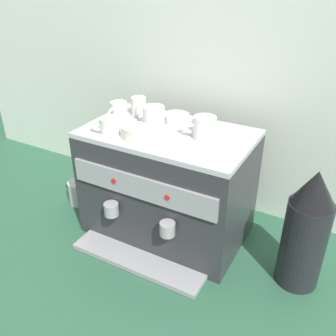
{
  "coord_description": "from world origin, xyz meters",
  "views": [
    {
      "loc": [
        0.62,
        -1.13,
        1.02
      ],
      "look_at": [
        0.0,
        0.0,
        0.3
      ],
      "focal_mm": 39.6,
      "sensor_mm": 36.0,
      "label": 1
    }
  ],
  "objects_px": {
    "ceramic_bowl_1": "(176,118)",
    "milk_pitcher": "(80,192)",
    "ceramic_cup_2": "(139,107)",
    "ceramic_bowl_0": "(134,132)",
    "ceramic_cup_1": "(153,116)",
    "ceramic_cup_4": "(118,111)",
    "coffee_grinder": "(306,231)",
    "espresso_machine": "(167,184)",
    "ceramic_cup_0": "(109,126)",
    "ceramic_cup_3": "(203,127)"
  },
  "relations": [
    {
      "from": "ceramic_cup_3",
      "to": "coffee_grinder",
      "type": "bearing_deg",
      "value": -6.41
    },
    {
      "from": "ceramic_cup_2",
      "to": "ceramic_cup_4",
      "type": "bearing_deg",
      "value": -114.82
    },
    {
      "from": "ceramic_cup_1",
      "to": "ceramic_bowl_0",
      "type": "xyz_separation_m",
      "value": [
        -0.0,
        -0.13,
        -0.02
      ]
    },
    {
      "from": "espresso_machine",
      "to": "ceramic_cup_2",
      "type": "bearing_deg",
      "value": 153.46
    },
    {
      "from": "ceramic_cup_1",
      "to": "ceramic_bowl_1",
      "type": "xyz_separation_m",
      "value": [
        0.05,
        0.09,
        -0.03
      ]
    },
    {
      "from": "ceramic_cup_3",
      "to": "ceramic_cup_4",
      "type": "height_order",
      "value": "ceramic_cup_3"
    },
    {
      "from": "ceramic_cup_1",
      "to": "ceramic_bowl_1",
      "type": "height_order",
      "value": "ceramic_cup_1"
    },
    {
      "from": "ceramic_cup_2",
      "to": "ceramic_bowl_0",
      "type": "distance_m",
      "value": 0.23
    },
    {
      "from": "espresso_machine",
      "to": "ceramic_cup_3",
      "type": "distance_m",
      "value": 0.31
    },
    {
      "from": "espresso_machine",
      "to": "ceramic_cup_1",
      "type": "height_order",
      "value": "ceramic_cup_1"
    },
    {
      "from": "espresso_machine",
      "to": "ceramic_bowl_0",
      "type": "xyz_separation_m",
      "value": [
        -0.08,
        -0.1,
        0.25
      ]
    },
    {
      "from": "ceramic_cup_0",
      "to": "ceramic_cup_1",
      "type": "bearing_deg",
      "value": 52.07
    },
    {
      "from": "ceramic_cup_0",
      "to": "ceramic_bowl_0",
      "type": "xyz_separation_m",
      "value": [
        0.1,
        0.01,
        -0.01
      ]
    },
    {
      "from": "ceramic_cup_2",
      "to": "ceramic_cup_0",
      "type": "bearing_deg",
      "value": -88.7
    },
    {
      "from": "ceramic_bowl_0",
      "to": "ceramic_cup_3",
      "type": "bearing_deg",
      "value": 28.47
    },
    {
      "from": "ceramic_bowl_1",
      "to": "espresso_machine",
      "type": "bearing_deg",
      "value": -79.16
    },
    {
      "from": "ceramic_cup_3",
      "to": "ceramic_bowl_1",
      "type": "bearing_deg",
      "value": 149.24
    },
    {
      "from": "milk_pitcher",
      "to": "ceramic_bowl_0",
      "type": "bearing_deg",
      "value": -11.65
    },
    {
      "from": "ceramic_cup_0",
      "to": "ceramic_cup_1",
      "type": "distance_m",
      "value": 0.18
    },
    {
      "from": "ceramic_cup_0",
      "to": "milk_pitcher",
      "type": "xyz_separation_m",
      "value": [
        -0.28,
        0.09,
        -0.43
      ]
    },
    {
      "from": "ceramic_bowl_1",
      "to": "coffee_grinder",
      "type": "distance_m",
      "value": 0.64
    },
    {
      "from": "ceramic_bowl_1",
      "to": "coffee_grinder",
      "type": "bearing_deg",
      "value": -13.86
    },
    {
      "from": "ceramic_bowl_0",
      "to": "milk_pitcher",
      "type": "height_order",
      "value": "ceramic_bowl_0"
    },
    {
      "from": "ceramic_cup_1",
      "to": "ceramic_cup_3",
      "type": "relative_size",
      "value": 0.89
    },
    {
      "from": "ceramic_cup_0",
      "to": "ceramic_cup_3",
      "type": "relative_size",
      "value": 0.83
    },
    {
      "from": "ceramic_cup_4",
      "to": "milk_pitcher",
      "type": "relative_size",
      "value": 0.93
    },
    {
      "from": "ceramic_bowl_1",
      "to": "milk_pitcher",
      "type": "relative_size",
      "value": 0.91
    },
    {
      "from": "ceramic_cup_4",
      "to": "milk_pitcher",
      "type": "height_order",
      "value": "ceramic_cup_4"
    },
    {
      "from": "ceramic_cup_2",
      "to": "milk_pitcher",
      "type": "distance_m",
      "value": 0.53
    },
    {
      "from": "ceramic_cup_4",
      "to": "ceramic_bowl_1",
      "type": "xyz_separation_m",
      "value": [
        0.21,
        0.1,
        -0.02
      ]
    },
    {
      "from": "ceramic_cup_1",
      "to": "coffee_grinder",
      "type": "height_order",
      "value": "ceramic_cup_1"
    },
    {
      "from": "espresso_machine",
      "to": "coffee_grinder",
      "type": "height_order",
      "value": "espresso_machine"
    },
    {
      "from": "ceramic_cup_0",
      "to": "milk_pitcher",
      "type": "distance_m",
      "value": 0.53
    },
    {
      "from": "ceramic_bowl_1",
      "to": "ceramic_cup_0",
      "type": "bearing_deg",
      "value": -125.7
    },
    {
      "from": "ceramic_bowl_1",
      "to": "milk_pitcher",
      "type": "height_order",
      "value": "ceramic_bowl_1"
    },
    {
      "from": "ceramic_bowl_0",
      "to": "milk_pitcher",
      "type": "bearing_deg",
      "value": 168.35
    },
    {
      "from": "ceramic_cup_4",
      "to": "ceramic_cup_2",
      "type": "bearing_deg",
      "value": 65.18
    },
    {
      "from": "espresso_machine",
      "to": "ceramic_cup_0",
      "type": "distance_m",
      "value": 0.34
    },
    {
      "from": "ceramic_bowl_1",
      "to": "milk_pitcher",
      "type": "xyz_separation_m",
      "value": [
        -0.45,
        -0.13,
        -0.42
      ]
    },
    {
      "from": "ceramic_cup_0",
      "to": "ceramic_bowl_0",
      "type": "distance_m",
      "value": 0.11
    },
    {
      "from": "ceramic_cup_0",
      "to": "milk_pitcher",
      "type": "height_order",
      "value": "ceramic_cup_0"
    },
    {
      "from": "ceramic_cup_3",
      "to": "coffee_grinder",
      "type": "distance_m",
      "value": 0.5
    },
    {
      "from": "espresso_machine",
      "to": "ceramic_bowl_0",
      "type": "bearing_deg",
      "value": -127.89
    },
    {
      "from": "ceramic_cup_2",
      "to": "coffee_grinder",
      "type": "xyz_separation_m",
      "value": [
        0.74,
        -0.13,
        -0.27
      ]
    },
    {
      "from": "ceramic_cup_3",
      "to": "ceramic_bowl_0",
      "type": "height_order",
      "value": "ceramic_cup_3"
    },
    {
      "from": "espresso_machine",
      "to": "ceramic_cup_4",
      "type": "distance_m",
      "value": 0.35
    },
    {
      "from": "espresso_machine",
      "to": "ceramic_cup_2",
      "type": "distance_m",
      "value": 0.34
    },
    {
      "from": "milk_pitcher",
      "to": "ceramic_cup_2",
      "type": "bearing_deg",
      "value": 22.69
    },
    {
      "from": "ceramic_cup_3",
      "to": "ceramic_cup_4",
      "type": "bearing_deg",
      "value": -178.68
    },
    {
      "from": "ceramic_cup_1",
      "to": "ceramic_cup_4",
      "type": "relative_size",
      "value": 1.05
    }
  ]
}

